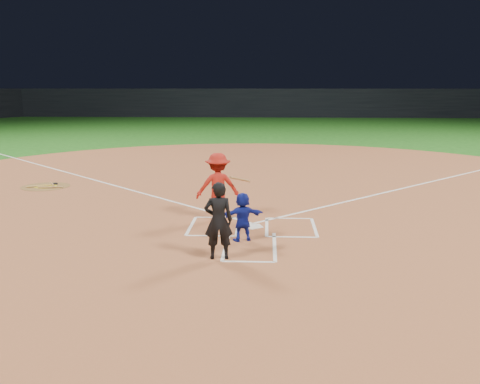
{
  "coord_description": "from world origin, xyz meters",
  "views": [
    {
      "loc": [
        0.37,
        -13.32,
        3.6
      ],
      "look_at": [
        -0.3,
        -0.4,
        1.0
      ],
      "focal_mm": 40.0,
      "sensor_mm": 36.0,
      "label": 1
    }
  ],
  "objects_px": {
    "on_deck_circle": "(45,186)",
    "catcher": "(243,217)",
    "home_plate": "(252,226)",
    "batter_at_plate": "(218,187)",
    "umpire": "(218,221)"
  },
  "relations": [
    {
      "from": "home_plate",
      "to": "batter_at_plate",
      "type": "xyz_separation_m",
      "value": [
        -0.95,
        0.73,
        0.9
      ]
    },
    {
      "from": "home_plate",
      "to": "on_deck_circle",
      "type": "distance_m",
      "value": 9.17
    },
    {
      "from": "on_deck_circle",
      "to": "umpire",
      "type": "height_order",
      "value": "umpire"
    },
    {
      "from": "on_deck_circle",
      "to": "catcher",
      "type": "height_order",
      "value": "catcher"
    },
    {
      "from": "home_plate",
      "to": "batter_at_plate",
      "type": "height_order",
      "value": "batter_at_plate"
    },
    {
      "from": "home_plate",
      "to": "catcher",
      "type": "distance_m",
      "value": 1.4
    },
    {
      "from": "on_deck_circle",
      "to": "batter_at_plate",
      "type": "height_order",
      "value": "batter_at_plate"
    },
    {
      "from": "umpire",
      "to": "catcher",
      "type": "bearing_deg",
      "value": -116.27
    },
    {
      "from": "batter_at_plate",
      "to": "umpire",
      "type": "bearing_deg",
      "value": -84.56
    },
    {
      "from": "home_plate",
      "to": "umpire",
      "type": "bearing_deg",
      "value": 76.27
    },
    {
      "from": "on_deck_circle",
      "to": "catcher",
      "type": "relative_size",
      "value": 1.48
    },
    {
      "from": "on_deck_circle",
      "to": "batter_at_plate",
      "type": "relative_size",
      "value": 0.94
    },
    {
      "from": "catcher",
      "to": "umpire",
      "type": "distance_m",
      "value": 1.43
    },
    {
      "from": "home_plate",
      "to": "umpire",
      "type": "distance_m",
      "value": 2.8
    },
    {
      "from": "on_deck_circle",
      "to": "home_plate",
      "type": "bearing_deg",
      "value": -34.09
    }
  ]
}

